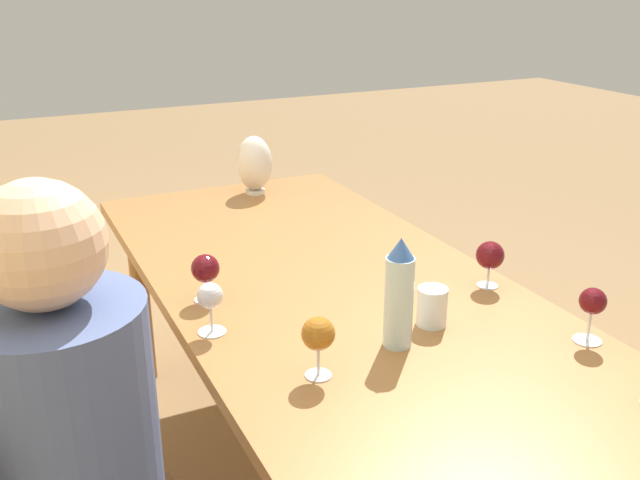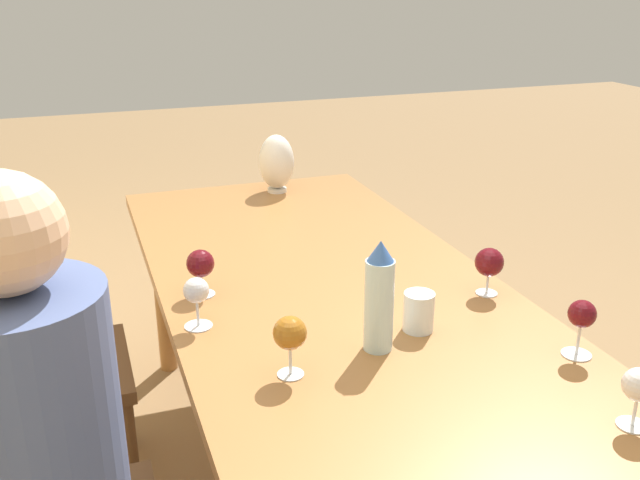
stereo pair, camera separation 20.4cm
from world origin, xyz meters
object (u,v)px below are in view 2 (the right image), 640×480
water_tumbler (419,312)px  water_bottle (379,298)px  wine_glass_0 (489,263)px  person_near (46,455)px  wine_glass_5 (196,292)px  wine_glass_2 (200,265)px  vase (277,162)px  chair_far (28,363)px  wine_glass_3 (582,316)px  wine_glass_4 (639,387)px  wine_glass_1 (290,334)px

water_tumbler → water_bottle: bearing=111.5°
wine_glass_0 → person_near: (-0.25, 1.14, -0.15)m
wine_glass_0 → person_near: size_ratio=0.11×
wine_glass_0 → wine_glass_5: (0.07, 0.77, 0.00)m
wine_glass_0 → wine_glass_2: size_ratio=1.02×
vase → water_bottle: bearing=174.2°
vase → chair_far: vase is taller
vase → chair_far: (-0.60, 0.94, -0.38)m
wine_glass_0 → wine_glass_3: wine_glass_3 is taller
vase → wine_glass_4: (-1.72, -0.21, -0.03)m
vase → wine_glass_0: (-1.10, -0.27, -0.03)m
chair_far → wine_glass_1: bearing=-140.8°
wine_glass_1 → wine_glass_2: bearing=12.6°
wine_glass_5 → wine_glass_2: bearing=-13.6°
water_bottle → water_tumbler: bearing=-68.5°
wine_glass_1 → wine_glass_2: (0.47, 0.10, -0.01)m
wine_glass_5 → water_bottle: bearing=-123.4°
vase → wine_glass_3: 1.49m
water_tumbler → wine_glass_4: size_ratio=0.78×
wine_glass_4 → water_tumbler: bearing=23.4°
water_tumbler → vase: 1.23m
wine_glass_1 → water_tumbler: bearing=-75.1°
wine_glass_3 → person_near: (0.11, 1.15, -0.16)m
wine_glass_0 → wine_glass_1: wine_glass_1 is taller
water_bottle → wine_glass_5: water_bottle is taller
wine_glass_1 → wine_glass_0: bearing=-70.8°
water_tumbler → wine_glass_0: size_ratio=0.75×
wine_glass_0 → wine_glass_1: bearing=109.2°
wine_glass_1 → person_near: (-0.03, 0.51, -0.16)m
wine_glass_3 → wine_glass_5: wine_glass_3 is taller
wine_glass_5 → person_near: size_ratio=0.10×
wine_glass_3 → wine_glass_4: (-0.26, 0.07, -0.01)m
water_bottle → water_tumbler: (0.05, -0.13, -0.08)m
water_tumbler → chair_far: size_ratio=0.11×
wine_glass_4 → chair_far: chair_far is taller
water_bottle → chair_far: 1.13m
wine_glass_3 → chair_far: bearing=55.1°
wine_glass_1 → wine_glass_4: (-0.40, -0.57, -0.01)m
wine_glass_5 → wine_glass_4: bearing=-133.8°
wine_glass_2 → chair_far: chair_far is taller
wine_glass_1 → wine_glass_4: 0.69m
wine_glass_1 → person_near: bearing=93.2°
wine_glass_4 → person_near: size_ratio=0.10×
vase → chair_far: size_ratio=0.26×
wine_glass_1 → vase: bearing=-15.0°
wine_glass_5 → person_near: bearing=131.4°
wine_glass_2 → chair_far: bearing=62.3°
person_near → wine_glass_4: bearing=-108.9°
wine_glass_5 → wine_glass_3: bearing=-118.4°
wine_glass_4 → wine_glass_3: bearing=-15.8°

